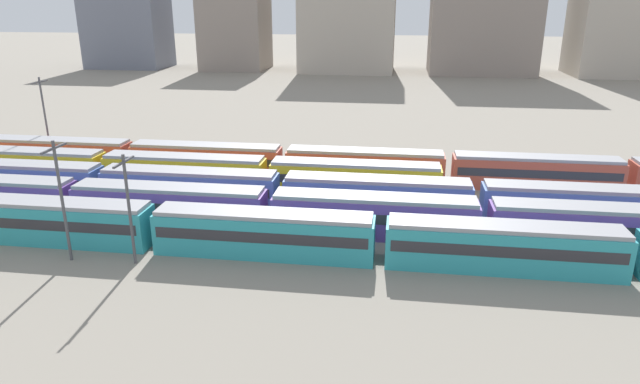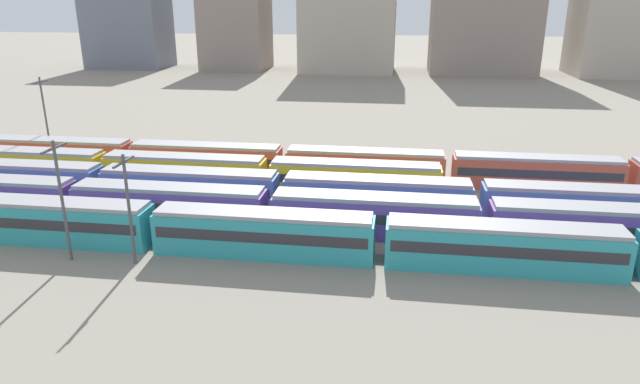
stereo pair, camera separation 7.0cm
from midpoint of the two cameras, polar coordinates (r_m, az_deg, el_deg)
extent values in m
plane|color=gray|center=(65.33, -25.30, -0.56)|extent=(600.00, 600.00, 0.00)
cube|color=teal|center=(53.40, -25.94, -2.86)|extent=(18.00, 3.00, 3.40)
cube|color=#2D2D33|center=(53.27, -26.00, -2.45)|extent=(17.20, 3.06, 0.90)
cube|color=#939399|center=(52.80, -26.23, -0.97)|extent=(17.60, 2.70, 0.35)
cube|color=teal|center=(45.82, -5.81, -4.42)|extent=(18.00, 3.00, 3.40)
cube|color=#2D2D33|center=(45.66, -5.82, -3.95)|extent=(17.20, 3.06, 0.90)
cube|color=#939399|center=(45.11, -5.88, -2.23)|extent=(17.60, 2.70, 0.35)
cube|color=teal|center=(45.39, 18.17, -5.56)|extent=(18.00, 3.00, 3.40)
cube|color=#2D2D33|center=(45.23, 18.23, -5.09)|extent=(17.20, 3.06, 0.90)
cube|color=#939399|center=(44.68, 18.42, -3.37)|extent=(17.60, 2.70, 0.35)
cube|color=#6B429E|center=(53.55, -15.15, -1.48)|extent=(18.00, 3.00, 3.40)
cube|color=#2D2D33|center=(53.41, -15.19, -1.07)|extent=(17.20, 3.06, 0.90)
cube|color=#939399|center=(52.95, -15.33, 0.42)|extent=(17.60, 2.70, 0.35)
cube|color=#6B429E|center=(49.43, 5.48, -2.61)|extent=(18.00, 3.00, 3.40)
cube|color=#2D2D33|center=(49.28, 5.50, -2.17)|extent=(17.20, 3.06, 0.90)
cube|color=#939399|center=(48.77, 5.55, -0.56)|extent=(17.60, 2.70, 0.35)
cube|color=#6B429E|center=(52.28, 26.67, -3.42)|extent=(18.00, 3.00, 3.40)
cube|color=#2D2D33|center=(52.14, 26.74, -3.01)|extent=(17.20, 3.06, 0.90)
cube|color=#939399|center=(51.66, 26.98, -1.49)|extent=(17.60, 2.70, 0.35)
cube|color=#4C70BC|center=(67.16, -28.42, 0.99)|extent=(18.00, 3.00, 3.40)
cube|color=#2D2D33|center=(67.05, -28.47, 1.32)|extent=(17.20, 3.06, 0.90)
cube|color=#939399|center=(66.68, -28.67, 2.52)|extent=(17.60, 2.70, 0.35)
cube|color=#4C70BC|center=(58.07, -13.19, 0.29)|extent=(18.00, 3.00, 3.40)
cube|color=#2D2D33|center=(57.94, -13.22, 0.67)|extent=(17.20, 3.06, 0.90)
cube|color=#939399|center=(57.51, -13.33, 2.06)|extent=(17.60, 2.70, 0.35)
cube|color=#4C70BC|center=(54.30, 5.78, -0.61)|extent=(18.00, 3.00, 3.40)
cube|color=#2D2D33|center=(54.16, 5.79, -0.20)|extent=(17.20, 3.06, 0.90)
cube|color=#939399|center=(53.70, 5.84, 1.28)|extent=(17.60, 2.70, 0.35)
cube|color=#4C70BC|center=(56.91, 25.15, -1.45)|extent=(18.00, 3.00, 3.40)
cube|color=#2D2D33|center=(56.78, 25.20, -1.07)|extent=(17.20, 3.06, 0.90)
cube|color=#939399|center=(56.34, 25.41, 0.33)|extent=(17.60, 2.70, 0.35)
cube|color=yellow|center=(72.64, -27.70, 2.33)|extent=(18.00, 3.00, 3.40)
cube|color=#2D2D33|center=(72.54, -27.75, 2.64)|extent=(17.20, 3.06, 0.90)
cube|color=#939399|center=(72.19, -27.93, 3.75)|extent=(17.60, 2.70, 0.35)
cube|color=yellow|center=(63.58, -13.68, 1.88)|extent=(18.00, 3.00, 3.40)
cube|color=#2D2D33|center=(63.46, -13.71, 2.23)|extent=(17.20, 3.06, 0.90)
cube|color=#939399|center=(63.07, -13.81, 3.51)|extent=(17.60, 2.70, 0.35)
cube|color=yellow|center=(59.35, 3.56, 1.17)|extent=(18.00, 3.00, 3.40)
cube|color=#2D2D33|center=(59.23, 3.57, 1.55)|extent=(17.20, 3.06, 0.90)
cube|color=#939399|center=(58.81, 3.60, 2.91)|extent=(17.60, 2.70, 0.35)
cube|color=#BC4C38|center=(76.38, -25.10, 3.45)|extent=(18.00, 3.00, 3.40)
cube|color=#2D2D33|center=(76.28, -25.14, 3.75)|extent=(17.20, 3.06, 0.90)
cube|color=#939399|center=(75.95, -25.30, 4.81)|extent=(17.60, 2.70, 0.35)
cube|color=#BC4C38|center=(68.00, -11.58, 3.14)|extent=(18.00, 3.00, 3.40)
cube|color=#2D2D33|center=(67.90, -11.60, 3.48)|extent=(17.20, 3.06, 0.90)
cube|color=#939399|center=(67.53, -11.68, 4.67)|extent=(17.60, 2.70, 0.35)
cube|color=#BC4C38|center=(64.27, 4.54, 2.55)|extent=(18.00, 3.00, 3.40)
cube|color=#2D2D33|center=(64.15, 4.55, 2.90)|extent=(17.20, 3.06, 0.90)
cube|color=#939399|center=(63.76, 4.58, 4.17)|extent=(17.60, 2.70, 0.35)
cube|color=#BC4C38|center=(65.96, 21.16, 1.73)|extent=(18.00, 3.00, 3.40)
cube|color=#2D2D33|center=(65.85, 21.20, 2.07)|extent=(17.20, 3.06, 0.90)
cube|color=#939399|center=(65.47, 21.35, 3.30)|extent=(17.60, 2.70, 0.35)
cylinder|color=#4C4C51|center=(45.47, -18.96, -1.80)|extent=(0.24, 0.24, 8.98)
cube|color=#47474C|center=(44.31, -19.49, 2.91)|extent=(0.16, 3.20, 0.16)
cylinder|color=#4C4C51|center=(79.67, -26.29, 6.62)|extent=(0.24, 0.24, 10.83)
cube|color=#47474C|center=(78.94, -26.80, 10.02)|extent=(0.16, 3.20, 0.16)
cylinder|color=#4C4C51|center=(47.82, -24.89, -0.97)|extent=(0.24, 0.24, 9.89)
cube|color=#47474C|center=(46.65, -25.62, 4.05)|extent=(0.16, 3.20, 0.16)
cube|color=slate|center=(187.81, -19.16, 15.97)|extent=(23.40, 15.89, 26.30)
cube|color=gray|center=(175.23, -8.71, 16.75)|extent=(18.61, 17.77, 27.12)
cube|color=#B2A899|center=(168.70, 2.91, 18.26)|extent=(26.77, 21.98, 35.41)
cube|color=gray|center=(169.44, 16.47, 17.78)|extent=(28.96, 20.68, 36.70)
cube|color=#B2A899|center=(178.68, 29.18, 15.59)|extent=(28.02, 20.29, 32.62)
camera|label=1|loc=(0.04, -90.04, -0.01)|focal=31.27mm
camera|label=2|loc=(0.04, 89.96, 0.01)|focal=31.27mm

